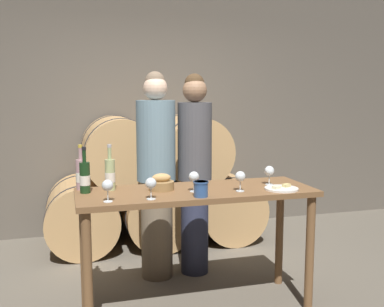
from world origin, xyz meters
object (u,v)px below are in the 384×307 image
object	(u,v)px
person_right	(195,170)
wine_glass_far_left	(108,186)
wine_glass_right	(240,177)
wine_glass_far_right	(269,171)
blue_crock	(201,188)
cheese_plate	(281,188)
tasting_table	(197,208)
bread_basket	(161,184)
wine_glass_center	(194,177)
wine_bottle_white	(110,174)
person_left	(156,174)
wine_bottle_rose	(81,174)
wine_glass_left	(151,184)
wine_bottle_red	(85,177)

from	to	relation	value
person_right	wine_glass_far_left	distance (m)	1.21
wine_glass_right	wine_glass_far_right	xyz separation A→B (m)	(0.30, 0.16, 0.00)
blue_crock	cheese_plate	xyz separation A→B (m)	(0.63, 0.06, -0.05)
tasting_table	wine_glass_right	xyz separation A→B (m)	(0.29, -0.14, 0.24)
tasting_table	bread_basket	xyz separation A→B (m)	(-0.25, 0.06, 0.18)
bread_basket	wine_glass_center	distance (m)	0.25
tasting_table	wine_glass_center	world-z (taller)	wine_glass_center
bread_basket	wine_glass_far_left	size ratio (longest dim) A/B	1.27
wine_bottle_white	wine_glass_far_right	xyz separation A→B (m)	(1.19, -0.14, -0.01)
tasting_table	person_right	distance (m)	0.71
person_left	cheese_plate	world-z (taller)	person_left
tasting_table	cheese_plate	distance (m)	0.63
blue_crock	wine_glass_far_right	size ratio (longest dim) A/B	0.73
bread_basket	blue_crock	bearing A→B (deg)	-53.46
blue_crock	wine_glass_far_left	size ratio (longest dim) A/B	0.73
wine_glass_right	wine_bottle_rose	bearing A→B (deg)	161.38
wine_glass_center	wine_glass_right	bearing A→B (deg)	-13.76
wine_glass_left	wine_glass_right	xyz separation A→B (m)	(0.66, 0.07, 0.00)
wine_bottle_red	wine_bottle_white	size ratio (longest dim) A/B	0.98
cheese_plate	blue_crock	bearing A→B (deg)	-174.91
person_left	wine_glass_center	xyz separation A→B (m)	(0.13, -0.73, 0.09)
wine_glass_center	wine_glass_right	size ratio (longest dim) A/B	1.00
wine_glass_right	tasting_table	bearing A→B (deg)	154.53
person_left	wine_glass_left	bearing A→B (deg)	-103.38
person_left	wine_glass_far_right	bearing A→B (deg)	-40.99
wine_glass_left	blue_crock	bearing A→B (deg)	-2.96
person_right	cheese_plate	world-z (taller)	person_right
tasting_table	wine_glass_far_right	size ratio (longest dim) A/B	11.79
wine_bottle_red	wine_glass_left	distance (m)	0.52
person_left	wine_bottle_rose	distance (m)	0.79
wine_bottle_rose	wine_glass_far_left	size ratio (longest dim) A/B	2.26
wine_glass_far_left	tasting_table	bearing A→B (deg)	16.86
wine_bottle_rose	wine_bottle_white	bearing A→B (deg)	-19.30
wine_bottle_red	blue_crock	world-z (taller)	wine_bottle_red
wine_glass_far_left	wine_glass_right	world-z (taller)	same
blue_crock	wine_glass_far_left	world-z (taller)	wine_glass_far_left
person_left	person_right	size ratio (longest dim) A/B	1.01
wine_bottle_rose	wine_glass_right	distance (m)	1.15
person_right	wine_glass_left	distance (m)	1.04
bread_basket	wine_glass_center	size ratio (longest dim) A/B	1.27
cheese_plate	wine_glass_right	size ratio (longest dim) A/B	1.68
wine_bottle_red	cheese_plate	size ratio (longest dim) A/B	1.34
person_left	wine_glass_far_right	distance (m)	1.00
wine_glass_right	wine_glass_far_right	size ratio (longest dim) A/B	1.00
wine_glass_center	wine_bottle_rose	bearing A→B (deg)	159.42
tasting_table	bread_basket	size ratio (longest dim) A/B	9.31
bread_basket	wine_glass_left	world-z (taller)	wine_glass_left
wine_bottle_white	cheese_plate	bearing A→B (deg)	-15.32
tasting_table	wine_bottle_white	distance (m)	0.67
person_left	wine_glass_left	world-z (taller)	person_left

